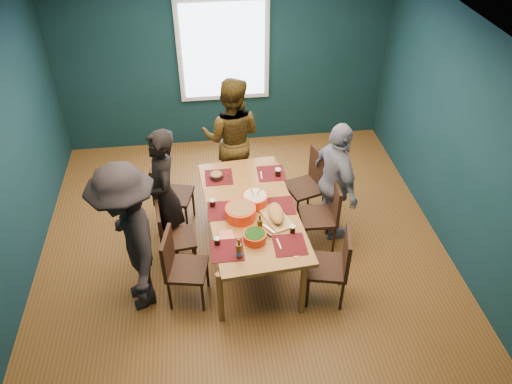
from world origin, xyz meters
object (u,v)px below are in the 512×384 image
at_px(person_back, 232,138).
at_px(cutting_board, 276,214).
at_px(chair_right_far, 311,180).
at_px(chair_left_mid, 170,234).
at_px(chair_right_mid, 326,211).
at_px(bowl_herbs, 255,237).
at_px(chair_left_far, 167,189).
at_px(person_near_left, 130,240).
at_px(chair_right_near, 336,261).
at_px(dining_table, 251,213).
at_px(bowl_dumpling, 255,199).
at_px(person_right, 336,183).
at_px(chair_left_near, 178,263).
at_px(bowl_salad, 241,212).
at_px(person_far_left, 164,194).

bearing_deg(person_back, cutting_board, 117.25).
bearing_deg(chair_right_far, chair_left_mid, -174.29).
height_order(chair_right_mid, bowl_herbs, chair_right_mid).
xyz_separation_m(chair_left_far, chair_right_mid, (1.90, -0.66, -0.01)).
distance_m(person_near_left, bowl_herbs, 1.28).
height_order(chair_right_near, bowl_herbs, chair_right_near).
bearing_deg(dining_table, bowl_dumpling, 51.84).
relative_size(person_back, bowl_herbs, 6.92).
bearing_deg(person_right, bowl_herbs, 113.91).
bearing_deg(cutting_board, bowl_herbs, -150.24).
bearing_deg(chair_left_near, bowl_dumpling, 45.85).
height_order(dining_table, chair_right_near, chair_right_near).
relative_size(chair_left_near, person_near_left, 0.51).
distance_m(chair_left_mid, bowl_dumpling, 1.06).
height_order(person_near_left, bowl_salad, person_near_left).
xyz_separation_m(person_far_left, bowl_herbs, (0.96, -0.82, -0.02)).
distance_m(chair_left_near, chair_right_far, 2.12).
distance_m(chair_left_near, person_right, 2.10).
distance_m(chair_right_mid, bowl_salad, 1.11).
xyz_separation_m(person_far_left, person_right, (2.04, 0.00, -0.03)).
bearing_deg(person_back, bowl_dumpling, 111.47).
height_order(chair_right_mid, person_back, person_back).
bearing_deg(bowl_salad, dining_table, 45.40).
xyz_separation_m(chair_left_far, chair_left_mid, (0.04, -0.80, -0.04)).
bearing_deg(cutting_board, bowl_salad, 150.36).
bearing_deg(chair_left_mid, dining_table, -3.35).
height_order(dining_table, cutting_board, cutting_board).
relative_size(chair_left_mid, person_near_left, 0.49).
distance_m(chair_left_near, person_back, 2.09).
distance_m(chair_left_mid, person_right, 2.05).
height_order(chair_right_far, bowl_salad, chair_right_far).
bearing_deg(person_right, person_far_left, 76.82).
height_order(chair_left_far, person_right, person_right).
distance_m(chair_left_near, cutting_board, 1.19).
relative_size(chair_left_far, person_right, 0.59).
height_order(chair_right_mid, chair_right_near, chair_right_near).
bearing_deg(chair_right_mid, chair_right_near, -94.24).
distance_m(person_near_left, bowl_dumpling, 1.49).
relative_size(chair_right_far, chair_right_mid, 1.03).
bearing_deg(person_far_left, chair_left_far, 171.16).
height_order(dining_table, bowl_salad, bowl_salad).
xyz_separation_m(chair_right_far, bowl_herbs, (-0.89, -1.24, 0.25)).
height_order(chair_right_near, person_near_left, person_near_left).
distance_m(person_right, person_near_left, 2.50).
bearing_deg(chair_right_near, chair_left_near, -173.89).
bearing_deg(person_near_left, chair_left_mid, 125.89).
distance_m(chair_right_far, person_right, 0.52).
xyz_separation_m(bowl_dumpling, bowl_herbs, (-0.08, -0.61, -0.01)).
relative_size(dining_table, bowl_dumpling, 6.77).
bearing_deg(person_right, chair_left_mid, 86.36).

